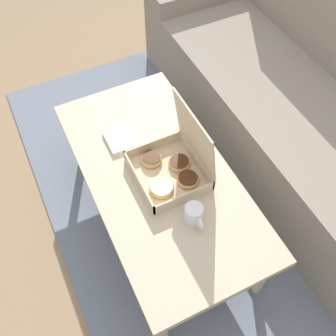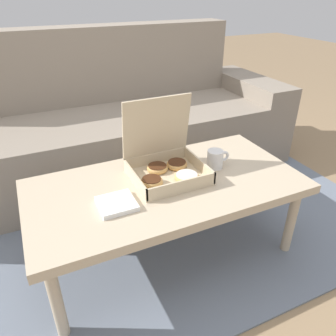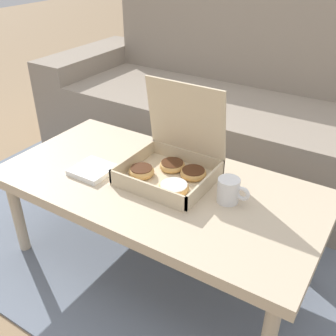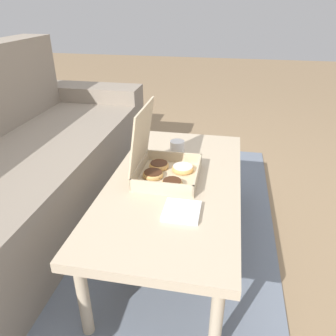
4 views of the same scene
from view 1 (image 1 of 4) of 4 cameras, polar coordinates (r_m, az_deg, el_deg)
name	(u,v)px [view 1 (image 1 of 4)]	position (r m, az deg, el deg)	size (l,w,h in m)	color
ground_plane	(178,210)	(2.05, 1.53, -6.07)	(12.00, 12.00, 0.00)	#937756
area_rug	(228,188)	(2.14, 8.72, -2.88)	(2.49, 1.83, 0.01)	slate
couch	(319,120)	(2.15, 21.06, 6.51)	(2.37, 0.78, 0.91)	gray
coffee_table	(159,179)	(1.72, -1.35, -1.56)	(1.17, 0.59, 0.39)	#C6B293
pastry_box	(174,165)	(1.65, 0.84, 0.44)	(0.31, 0.28, 0.34)	beige
coffee_mug	(194,214)	(1.54, 3.81, -6.73)	(0.11, 0.07, 0.08)	white
napkin_stack	(122,139)	(1.81, -6.68, 4.23)	(0.14, 0.14, 0.02)	white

